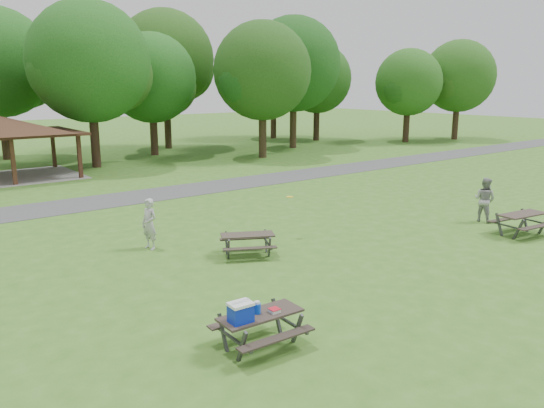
{
  "coord_description": "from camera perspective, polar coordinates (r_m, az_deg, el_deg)",
  "views": [
    {
      "loc": [
        -10.54,
        -10.93,
        5.58
      ],
      "look_at": [
        1.0,
        4.0,
        1.3
      ],
      "focal_mm": 35.0,
      "sensor_mm": 36.0,
      "label": 1
    }
  ],
  "objects": [
    {
      "name": "picnic_table_near",
      "position": [
        11.5,
        -1.92,
        -12.14
      ],
      "size": [
        1.91,
        1.56,
        1.28
      ],
      "color": "#2E2621",
      "rests_on": "ground"
    },
    {
      "name": "frisbee_thrower",
      "position": [
        18.67,
        -13.06,
        -2.11
      ],
      "size": [
        0.58,
        0.74,
        1.77
      ],
      "primitive_type": "imported",
      "rotation": [
        0.0,
        0.0,
        -1.3
      ],
      "color": "#AEAEB1",
      "rests_on": "ground"
    },
    {
      "name": "frisbee_catcher",
      "position": [
        23.54,
        21.89,
        0.44
      ],
      "size": [
        0.75,
        0.94,
        1.85
      ],
      "primitive_type": "imported",
      "rotation": [
        0.0,
        0.0,
        1.63
      ],
      "color": "#99999B",
      "rests_on": "ground"
    },
    {
      "name": "tree_row_e",
      "position": [
        38.13,
        -18.91,
        13.92
      ],
      "size": [
        8.4,
        8.0,
        11.02
      ],
      "color": "black",
      "rests_on": "ground"
    },
    {
      "name": "picnic_table_middle",
      "position": [
        17.6,
        -2.65,
        -3.81
      ],
      "size": [
        2.2,
        2.05,
        0.76
      ],
      "color": "#322B24",
      "rests_on": "ground"
    },
    {
      "name": "tree_row_h",
      "position": [
        47.64,
        2.42,
        14.5
      ],
      "size": [
        8.61,
        8.2,
        11.37
      ],
      "color": "#322216",
      "rests_on": "ground"
    },
    {
      "name": "tree_deep_d",
      "position": [
        56.37,
        0.22,
        14.24
      ],
      "size": [
        8.4,
        8.0,
        11.27
      ],
      "color": "#301F15",
      "rests_on": "ground"
    },
    {
      "name": "picnic_table_far",
      "position": [
        22.09,
        25.32,
        -1.43
      ],
      "size": [
        2.16,
        1.83,
        0.85
      ],
      "color": "#322924",
      "rests_on": "ground"
    },
    {
      "name": "tree_row_g",
      "position": [
        41.15,
        -0.96,
        13.81
      ],
      "size": [
        7.77,
        7.4,
        10.25
      ],
      "color": "black",
      "rests_on": "ground"
    },
    {
      "name": "tree_row_j",
      "position": [
        54.18,
        14.5,
        12.36
      ],
      "size": [
        6.72,
        6.4,
        8.96
      ],
      "color": "black",
      "rests_on": "ground"
    },
    {
      "name": "tree_row_f",
      "position": [
        43.63,
        -12.76,
        12.81
      ],
      "size": [
        7.35,
        7.0,
        9.55
      ],
      "color": "black",
      "rests_on": "ground"
    },
    {
      "name": "tree_flank_right",
      "position": [
        58.19,
        19.47,
        12.63
      ],
      "size": [
        7.56,
        7.2,
        9.97
      ],
      "color": "#2F1E15",
      "rests_on": "ground"
    },
    {
      "name": "tree_deep_c",
      "position": [
        48.13,
        -11.34,
        14.75
      ],
      "size": [
        8.82,
        8.4,
        11.9
      ],
      "color": "black",
      "rests_on": "ground"
    },
    {
      "name": "asphalt_path",
      "position": [
        27.63,
        -14.48,
        0.74
      ],
      "size": [
        120.0,
        3.2,
        0.02
      ],
      "primitive_type": "cube",
      "color": "#424245",
      "rests_on": "ground"
    },
    {
      "name": "ground",
      "position": [
        16.17,
        5.93,
        -7.47
      ],
      "size": [
        160.0,
        160.0,
        0.0
      ],
      "primitive_type": "plane",
      "color": "#376A1E",
      "rests_on": "ground"
    },
    {
      "name": "tree_row_i",
      "position": [
        54.2,
        4.93,
        13.08
      ],
      "size": [
        7.14,
        6.8,
        9.52
      ],
      "color": "black",
      "rests_on": "ground"
    },
    {
      "name": "frisbee_in_flight",
      "position": [
        19.42,
        1.93,
        0.78
      ],
      "size": [
        0.28,
        0.28,
        0.02
      ],
      "color": "yellow",
      "rests_on": "ground"
    }
  ]
}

